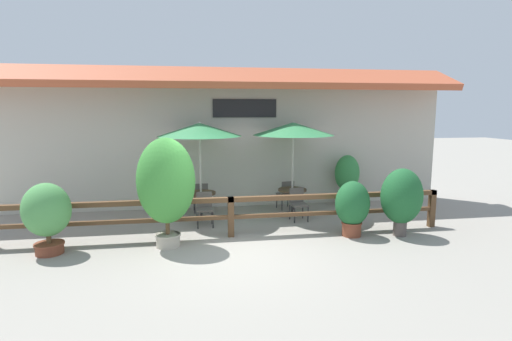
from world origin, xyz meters
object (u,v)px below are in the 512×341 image
potted_plant_corner_fern (352,206)px  potted_plant_broad_leaf (347,178)px  patio_umbrella_near (200,130)px  dining_table_middle (292,194)px  chair_middle_wallside (286,193)px  potted_plant_small_flowering (402,197)px  dining_table_near (201,198)px  chair_near_streetside (205,207)px  patio_umbrella_middle (293,129)px  chair_middle_streetside (298,202)px  chair_near_wallside (201,196)px  potted_plant_tall_tropical (47,213)px  potted_plant_entrance_palm (166,183)px

potted_plant_corner_fern → potted_plant_broad_leaf: 3.06m
patio_umbrella_near → dining_table_middle: size_ratio=3.28×
chair_middle_wallside → potted_plant_small_flowering: 3.60m
dining_table_near → chair_near_streetside: bearing=-84.0°
potted_plant_small_flowering → potted_plant_corner_fern: (-1.14, 0.17, -0.21)m
chair_near_streetside → dining_table_middle: size_ratio=1.07×
potted_plant_broad_leaf → potted_plant_small_flowering: bearing=-87.8°
dining_table_middle → patio_umbrella_middle: bearing=0.0°
dining_table_near → chair_near_streetside: (0.07, -0.70, -0.10)m
chair_near_streetside → chair_middle_wallside: 2.81m
potted_plant_corner_fern → chair_middle_wallside: bearing=109.1°
patio_umbrella_near → potted_plant_corner_fern: size_ratio=2.02×
chair_near_streetside → potted_plant_small_flowering: (4.55, -1.55, 0.44)m
dining_table_middle → chair_middle_streetside: (0.01, -0.61, -0.10)m
chair_near_wallside → dining_table_middle: 2.64m
chair_middle_streetside → potted_plant_corner_fern: bearing=-64.9°
chair_near_wallside → potted_plant_tall_tropical: (-3.20, -2.91, 0.38)m
patio_umbrella_near → potted_plant_entrance_palm: 2.50m
chair_near_streetside → chair_middle_wallside: size_ratio=1.00×
patio_umbrella_near → chair_middle_streetside: size_ratio=3.06×
chair_near_streetside → potted_plant_broad_leaf: 4.69m
potted_plant_broad_leaf → dining_table_middle: bearing=-158.4°
patio_umbrella_near → potted_plant_small_flowering: size_ratio=1.64×
dining_table_near → potted_plant_tall_tropical: (-3.19, -2.21, 0.28)m
patio_umbrella_near → potted_plant_small_flowering: patio_umbrella_near is taller
patio_umbrella_near → chair_near_streetside: size_ratio=3.06×
chair_middle_wallside → dining_table_middle: bearing=80.8°
patio_umbrella_near → potted_plant_small_flowering: 5.35m
potted_plant_tall_tropical → patio_umbrella_near: bearing=34.7°
potted_plant_small_flowering → potted_plant_tall_tropical: 7.81m
chair_middle_streetside → potted_plant_entrance_palm: (-3.35, -1.58, 0.93)m
potted_plant_entrance_palm → potted_plant_corner_fern: size_ratio=1.82×
dining_table_middle → potted_plant_corner_fern: 2.31m
chair_near_streetside → chair_middle_streetside: bearing=1.7°
patio_umbrella_near → potted_plant_corner_fern: (3.48, -2.08, -1.71)m
potted_plant_broad_leaf → potted_plant_tall_tropical: bearing=-158.6°
potted_plant_tall_tropical → chair_near_streetside: bearing=24.9°
dining_table_middle → chair_middle_wallside: size_ratio=0.93×
chair_middle_wallside → potted_plant_corner_fern: (0.94, -2.73, 0.23)m
patio_umbrella_middle → chair_middle_streetside: (0.01, -0.61, -1.94)m
chair_middle_wallside → chair_middle_streetside: bearing=79.4°
chair_near_wallside → chair_middle_wallside: (2.52, -0.05, 0.00)m
dining_table_middle → potted_plant_entrance_palm: potted_plant_entrance_palm is taller
chair_middle_streetside → patio_umbrella_near: bearing=161.8°
potted_plant_broad_leaf → patio_umbrella_near: bearing=-169.9°
patio_umbrella_middle → patio_umbrella_near: bearing=-179.1°
chair_middle_streetside → potted_plant_broad_leaf: potted_plant_broad_leaf is taller
chair_near_wallside → potted_plant_corner_fern: 4.45m
chair_middle_streetside → potted_plant_tall_tropical: 6.00m
chair_middle_wallside → potted_plant_corner_fern: size_ratio=0.66×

